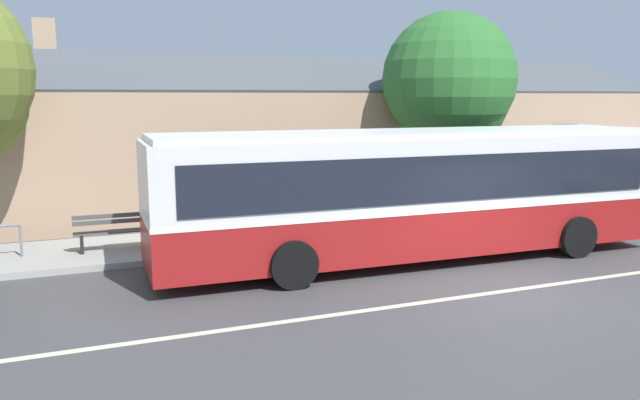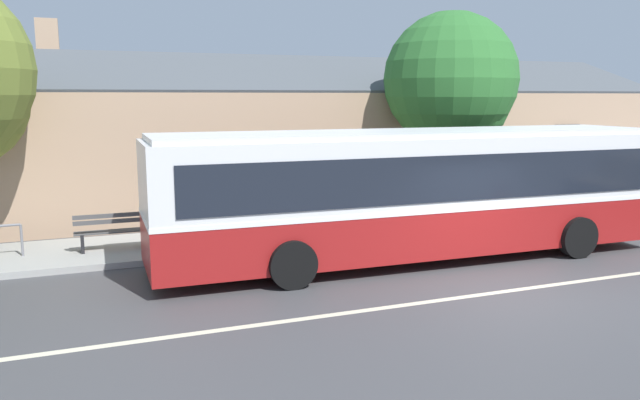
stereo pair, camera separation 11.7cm
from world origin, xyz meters
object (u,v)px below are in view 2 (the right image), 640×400
object	(u,v)px
transit_bus	(414,191)
street_tree_primary	(454,85)
bench_down_street	(259,224)
bench_by_building	(115,233)
bus_stop_sign	(553,170)

from	to	relation	value
transit_bus	street_tree_primary	world-z (taller)	street_tree_primary
bench_down_street	transit_bus	bearing A→B (deg)	-40.33
transit_bus	bench_by_building	size ratio (longest dim) A/B	6.62
transit_bus	bus_stop_sign	size ratio (longest dim) A/B	5.16
transit_bus	bench_down_street	size ratio (longest dim) A/B	6.80
bench_by_building	street_tree_primary	bearing A→B (deg)	7.38
bus_stop_sign	bench_by_building	bearing A→B (deg)	176.48
transit_bus	bench_down_street	bearing A→B (deg)	139.67
transit_bus	street_tree_primary	xyz separation A→B (m)	(3.74, 4.20, 2.53)
transit_bus	street_tree_primary	bearing A→B (deg)	48.31
bench_by_building	bus_stop_sign	distance (m)	12.60
transit_bus	bench_by_building	bearing A→B (deg)	156.49
bench_by_building	bench_down_street	bearing A→B (deg)	-4.38
street_tree_primary	transit_bus	bearing A→B (deg)	-131.69
bench_by_building	bus_stop_sign	xyz separation A→B (m)	(12.53, -0.77, 1.06)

